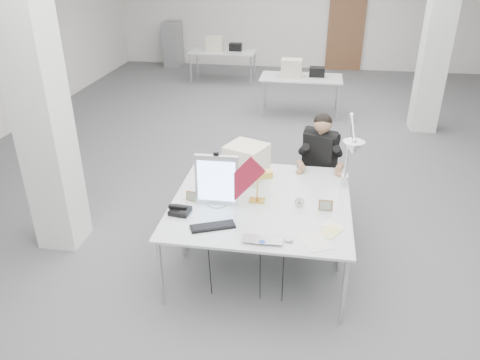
# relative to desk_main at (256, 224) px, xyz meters

# --- Properties ---
(room_shell) EXTENTS (10.04, 14.04, 3.24)m
(room_shell) POSITION_rel_desk_main_xyz_m (0.04, 2.63, 0.95)
(room_shell) COLOR #545457
(room_shell) RESTS_ON ground
(desk_main) EXTENTS (1.80, 0.90, 0.02)m
(desk_main) POSITION_rel_desk_main_xyz_m (0.00, 0.00, 0.00)
(desk_main) COLOR silver
(desk_main) RESTS_ON room_shell
(desk_second) EXTENTS (1.80, 0.90, 0.02)m
(desk_second) POSITION_rel_desk_main_xyz_m (0.00, 0.90, 0.00)
(desk_second) COLOR silver
(desk_second) RESTS_ON room_shell
(bg_desk_a) EXTENTS (1.60, 0.80, 0.02)m
(bg_desk_a) POSITION_rel_desk_main_xyz_m (0.20, 5.50, 0.00)
(bg_desk_a) COLOR silver
(bg_desk_a) RESTS_ON room_shell
(bg_desk_b) EXTENTS (1.60, 0.80, 0.02)m
(bg_desk_b) POSITION_rel_desk_main_xyz_m (-1.80, 7.70, 0.00)
(bg_desk_b) COLOR silver
(bg_desk_b) RESTS_ON room_shell
(filing_cabinet) EXTENTS (0.45, 0.55, 1.20)m
(filing_cabinet) POSITION_rel_desk_main_xyz_m (-3.50, 9.15, -0.14)
(filing_cabinet) COLOR gray
(filing_cabinet) RESTS_ON room_shell
(office_chair) EXTENTS (0.72, 0.72, 1.12)m
(office_chair) POSITION_rel_desk_main_xyz_m (0.59, 1.59, -0.18)
(office_chair) COLOR black
(office_chair) RESTS_ON room_shell
(seated_person) EXTENTS (0.72, 0.78, 0.95)m
(seated_person) POSITION_rel_desk_main_xyz_m (0.59, 1.54, 0.16)
(seated_person) COLOR black
(seated_person) RESTS_ON office_chair
(monitor) EXTENTS (0.43, 0.05, 0.53)m
(monitor) POSITION_rel_desk_main_xyz_m (-0.43, 0.30, 0.28)
(monitor) COLOR silver
(monitor) RESTS_ON desk_main
(pennant) EXTENTS (0.46, 0.11, 0.50)m
(pennant) POSITION_rel_desk_main_xyz_m (-0.17, 0.27, 0.33)
(pennant) COLOR maroon
(pennant) RESTS_ON monitor
(keyboard) EXTENTS (0.43, 0.29, 0.02)m
(keyboard) POSITION_rel_desk_main_xyz_m (-0.39, -0.14, 0.02)
(keyboard) COLOR black
(keyboard) RESTS_ON desk_main
(laptop) EXTENTS (0.36, 0.23, 0.03)m
(laptop) POSITION_rel_desk_main_xyz_m (0.10, -0.34, 0.03)
(laptop) COLOR silver
(laptop) RESTS_ON desk_main
(mouse) EXTENTS (0.08, 0.05, 0.03)m
(mouse) POSITION_rel_desk_main_xyz_m (0.33, -0.26, 0.03)
(mouse) COLOR #ADAEB2
(mouse) RESTS_ON desk_main
(bankers_lamp) EXTENTS (0.31, 0.20, 0.33)m
(bankers_lamp) POSITION_rel_desk_main_xyz_m (-0.04, 0.42, 0.18)
(bankers_lamp) COLOR gold
(bankers_lamp) RESTS_ON desk_main
(desk_phone) EXTENTS (0.21, 0.19, 0.05)m
(desk_phone) POSITION_rel_desk_main_xyz_m (-0.75, 0.07, 0.04)
(desk_phone) COLOR black
(desk_phone) RESTS_ON desk_main
(picture_frame_left) EXTENTS (0.13, 0.05, 0.10)m
(picture_frame_left) POSITION_rel_desk_main_xyz_m (-0.70, 0.33, 0.06)
(picture_frame_left) COLOR #B27C4C
(picture_frame_left) RESTS_ON desk_main
(picture_frame_right) EXTENTS (0.14, 0.04, 0.11)m
(picture_frame_right) POSITION_rel_desk_main_xyz_m (0.65, 0.35, 0.07)
(picture_frame_right) COLOR #966440
(picture_frame_right) RESTS_ON desk_main
(desk_clock) EXTENTS (0.10, 0.03, 0.09)m
(desk_clock) POSITION_rel_desk_main_xyz_m (0.39, 0.38, 0.06)
(desk_clock) COLOR #B4B4B9
(desk_clock) RESTS_ON desk_main
(paper_stack_a) EXTENTS (0.32, 0.36, 0.01)m
(paper_stack_a) POSITION_rel_desk_main_xyz_m (0.56, -0.22, 0.02)
(paper_stack_a) COLOR white
(paper_stack_a) RESTS_ON desk_main
(paper_stack_b) EXTENTS (0.25, 0.27, 0.01)m
(paper_stack_b) POSITION_rel_desk_main_xyz_m (0.69, -0.04, 0.02)
(paper_stack_b) COLOR #EAE18C
(paper_stack_b) RESTS_ON desk_main
(paper_stack_c) EXTENTS (0.24, 0.23, 0.01)m
(paper_stack_c) POSITION_rel_desk_main_xyz_m (0.72, 0.05, 0.02)
(paper_stack_c) COLOR white
(paper_stack_c) RESTS_ON desk_main
(beige_monitor) EXTENTS (0.52, 0.51, 0.38)m
(beige_monitor) POSITION_rel_desk_main_xyz_m (-0.23, 0.96, 0.20)
(beige_monitor) COLOR beige
(beige_monitor) RESTS_ON desk_second
(architect_lamp) EXTENTS (0.46, 0.70, 0.86)m
(architect_lamp) POSITION_rel_desk_main_xyz_m (0.85, 0.67, 0.44)
(architect_lamp) COLOR #B1B1B6
(architect_lamp) RESTS_ON desk_second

